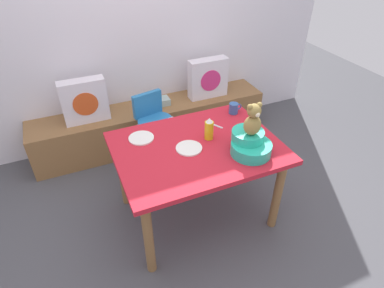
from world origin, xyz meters
TOP-DOWN VIEW (x-y plane):
  - ground_plane at (0.00, 0.00)m, footprint 8.00×8.00m
  - back_wall at (0.00, 1.49)m, footprint 4.40×0.10m
  - window_bench at (0.00, 1.22)m, footprint 2.60×0.44m
  - pillow_floral_left at (-0.68, 1.20)m, footprint 0.44×0.15m
  - pillow_floral_right at (0.67, 1.20)m, footprint 0.44×0.15m
  - book_stack at (0.10, 1.22)m, footprint 0.20×0.14m
  - dining_table at (0.00, 0.00)m, footprint 1.26×0.94m
  - highchair at (-0.10, 0.78)m, footprint 0.39×0.50m
  - infant_seat_teal at (0.32, -0.23)m, footprint 0.30×0.33m
  - teddy_bear at (0.32, -0.23)m, footprint 0.13×0.12m
  - ketchup_bottle at (0.13, 0.06)m, footprint 0.07×0.07m
  - coffee_mug at (0.50, 0.32)m, footprint 0.12×0.08m
  - dinner_plate_near at (-0.37, 0.26)m, footprint 0.20×0.20m
  - dinner_plate_far at (-0.07, -0.01)m, footprint 0.20×0.20m
  - table_fork at (0.25, 0.21)m, footprint 0.10×0.16m

SIDE VIEW (x-z plane):
  - ground_plane at x=0.00m, z-range 0.00..0.00m
  - window_bench at x=0.00m, z-range 0.00..0.46m
  - book_stack at x=0.10m, z-range 0.46..0.53m
  - highchair at x=-0.10m, z-range 0.13..0.92m
  - dining_table at x=0.00m, z-range 0.27..1.01m
  - pillow_floral_left at x=-0.68m, z-range 0.46..0.90m
  - pillow_floral_right at x=0.67m, z-range 0.46..0.90m
  - table_fork at x=0.25m, z-range 0.74..0.75m
  - dinner_plate_near at x=-0.37m, z-range 0.74..0.75m
  - dinner_plate_far at x=-0.07m, z-range 0.74..0.75m
  - coffee_mug at x=0.50m, z-range 0.74..0.84m
  - infant_seat_teal at x=0.32m, z-range 0.73..0.89m
  - ketchup_bottle at x=0.13m, z-range 0.73..0.92m
  - teddy_bear at x=0.32m, z-range 0.89..1.14m
  - back_wall at x=0.00m, z-range 0.00..2.60m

